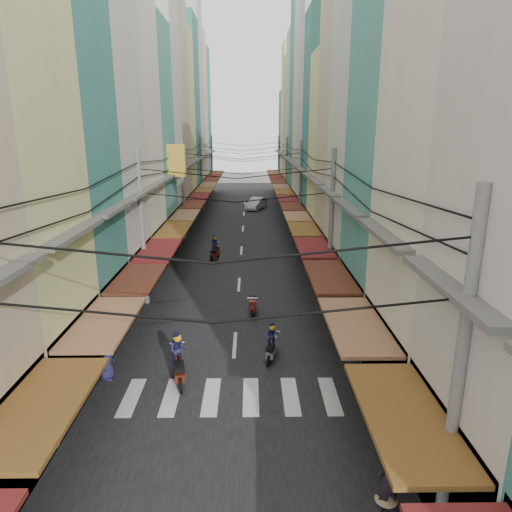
{
  "coord_description": "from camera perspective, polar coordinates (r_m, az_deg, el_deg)",
  "views": [
    {
      "loc": [
        0.7,
        -20.14,
        9.12
      ],
      "look_at": [
        1.04,
        6.13,
        1.77
      ],
      "focal_mm": 32.0,
      "sensor_mm": 36.0,
      "label": 1
    }
  ],
  "objects": [
    {
      "name": "parked_scooters",
      "position": [
        18.4,
        8.97,
        -12.61
      ],
      "size": [
        13.13,
        15.92,
        1.01
      ],
      "color": "black",
      "rests_on": "ground"
    },
    {
      "name": "sidewalk_right",
      "position": [
        41.57,
        7.32,
        2.86
      ],
      "size": [
        3.0,
        80.0,
        0.06
      ],
      "primitive_type": "cube",
      "color": "gray",
      "rests_on": "ground"
    },
    {
      "name": "moving_scooters",
      "position": [
        22.84,
        -4.67,
        -6.46
      ],
      "size": [
        4.04,
        18.33,
        2.0
      ],
      "color": "black",
      "rests_on": "ground"
    },
    {
      "name": "ground",
      "position": [
        22.12,
        -2.51,
        -8.74
      ],
      "size": [
        160.0,
        160.0,
        0.0
      ],
      "primitive_type": "plane",
      "color": "#61615D",
      "rests_on": "ground"
    },
    {
      "name": "crosswalk",
      "position": [
        16.83,
        -3.14,
        -17.11
      ],
      "size": [
        7.55,
        2.4,
        0.01
      ],
      "color": "silver",
      "rests_on": "ground"
    },
    {
      "name": "building_row_right",
      "position": [
        37.3,
        10.84,
        15.8
      ],
      "size": [
        7.8,
        68.98,
        22.59
      ],
      "color": "#387C72",
      "rests_on": "ground"
    },
    {
      "name": "traffic_sign",
      "position": [
        19.07,
        14.28,
        -6.43
      ],
      "size": [
        0.1,
        0.64,
        2.91
      ],
      "color": "gray",
      "rests_on": "ground"
    },
    {
      "name": "road",
      "position": [
        41.17,
        -1.69,
        2.83
      ],
      "size": [
        10.0,
        80.0,
        0.02
      ],
      "primitive_type": "cube",
      "color": "black",
      "rests_on": "ground"
    },
    {
      "name": "building_row_left",
      "position": [
        37.71,
        -14.53,
        16.14
      ],
      "size": [
        7.8,
        67.67,
        23.7
      ],
      "color": "beige",
      "rests_on": "ground"
    },
    {
      "name": "pedestrians",
      "position": [
        24.71,
        -11.79,
        -3.88
      ],
      "size": [
        10.83,
        25.5,
        2.23
      ],
      "color": "black",
      "rests_on": "ground"
    },
    {
      "name": "bicycle",
      "position": [
        22.48,
        15.58,
        -8.92
      ],
      "size": [
        1.77,
        1.2,
        1.14
      ],
      "primitive_type": "imported",
      "rotation": [
        0.0,
        0.0,
        1.19
      ],
      "color": "black",
      "rests_on": "ground"
    },
    {
      "name": "utility_poles",
      "position": [
        35.25,
        -1.91,
        11.5
      ],
      "size": [
        10.2,
        66.13,
        8.2
      ],
      "color": "gray",
      "rests_on": "ground"
    },
    {
      "name": "sidewalk_left",
      "position": [
        41.79,
        -10.65,
        2.78
      ],
      "size": [
        3.0,
        80.0,
        0.06
      ],
      "primitive_type": "cube",
      "color": "gray",
      "rests_on": "ground"
    },
    {
      "name": "market_umbrella",
      "position": [
        14.68,
        22.69,
        -13.2
      ],
      "size": [
        2.52,
        2.52,
        2.65
      ],
      "color": "#B2B2B7",
      "rests_on": "ground"
    },
    {
      "name": "white_car",
      "position": [
        53.8,
        0.01,
        5.86
      ],
      "size": [
        5.12,
        3.43,
        1.68
      ],
      "primitive_type": "imported",
      "rotation": [
        0.0,
        0.0,
        -0.36
      ],
      "color": "white",
      "rests_on": "ground"
    }
  ]
}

